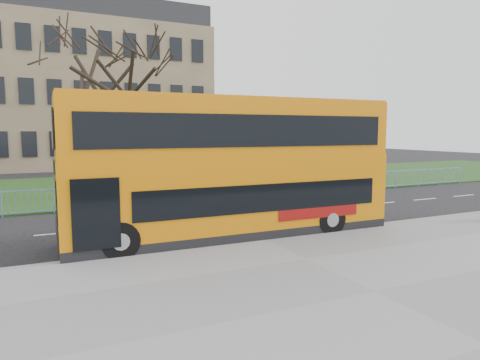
{
  "coord_description": "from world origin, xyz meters",
  "views": [
    {
      "loc": [
        -6.49,
        -13.62,
        3.59
      ],
      "look_at": [
        0.4,
        1.0,
        1.75
      ],
      "focal_mm": 32.0,
      "sensor_mm": 36.0,
      "label": 1
    }
  ],
  "objects": [
    {
      "name": "ground",
      "position": [
        0.0,
        0.0,
        0.0
      ],
      "size": [
        120.0,
        120.0,
        0.0
      ],
      "primitive_type": "plane",
      "color": "black",
      "rests_on": "ground"
    },
    {
      "name": "pavement",
      "position": [
        0.0,
        -6.75,
        0.06
      ],
      "size": [
        80.0,
        10.5,
        0.12
      ],
      "primitive_type": "cube",
      "color": "slate",
      "rests_on": "ground"
    },
    {
      "name": "kerb",
      "position": [
        0.0,
        -1.55,
        0.07
      ],
      "size": [
        80.0,
        0.2,
        0.14
      ],
      "primitive_type": "cube",
      "color": "gray",
      "rests_on": "ground"
    },
    {
      "name": "grass_verge",
      "position": [
        0.0,
        14.3,
        0.04
      ],
      "size": [
        80.0,
        15.4,
        0.08
      ],
      "primitive_type": "cube",
      "color": "#1B3914",
      "rests_on": "ground"
    },
    {
      "name": "guard_railing",
      "position": [
        0.0,
        6.6,
        0.55
      ],
      "size": [
        40.0,
        0.12,
        1.1
      ],
      "primitive_type": null,
      "color": "#779FD4",
      "rests_on": "ground"
    },
    {
      "name": "bare_tree",
      "position": [
        -3.0,
        10.0,
        5.39
      ],
      "size": [
        7.43,
        7.43,
        10.61
      ],
      "primitive_type": null,
      "color": "black",
      "rests_on": "grass_verge"
    },
    {
      "name": "civic_building",
      "position": [
        -5.0,
        35.0,
        7.0
      ],
      "size": [
        30.0,
        15.0,
        14.0
      ],
      "primitive_type": "cube",
      "color": "#7C644F",
      "rests_on": "ground"
    },
    {
      "name": "yellow_bus",
      "position": [
        -0.59,
        -0.51,
        2.48
      ],
      "size": [
        11.07,
        2.81,
        4.62
      ],
      "rotation": [
        0.0,
        0.0,
        -0.02
      ],
      "color": "orange",
      "rests_on": "ground"
    }
  ]
}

